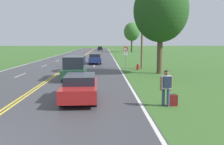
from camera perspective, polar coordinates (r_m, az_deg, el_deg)
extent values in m
cube|color=silver|center=(13.97, -7.33, -5.63)|extent=(0.12, 3.00, 0.00)
cube|color=silver|center=(22.81, -5.21, -0.57)|extent=(0.12, 3.00, 0.00)
cube|color=silver|center=(31.74, -4.28, 1.66)|extent=(0.12, 3.00, 0.00)
cube|color=silver|center=(40.70, -3.76, 2.90)|extent=(0.12, 3.00, 0.00)
cube|color=silver|center=(49.67, -3.42, 3.70)|extent=(0.12, 3.00, 0.00)
cube|color=silver|center=(58.65, -3.19, 4.25)|extent=(0.12, 3.00, 0.00)
cube|color=silver|center=(67.64, -3.02, 4.66)|extent=(0.12, 3.00, 0.00)
cube|color=silver|center=(76.63, -2.89, 4.97)|extent=(0.12, 3.00, 0.00)
cube|color=silver|center=(85.62, -2.79, 5.22)|extent=(0.12, 3.00, 0.00)
cube|color=silver|center=(94.62, -2.70, 5.41)|extent=(0.12, 3.00, 0.00)
cube|color=silver|center=(103.61, -2.64, 5.58)|extent=(0.12, 3.00, 0.00)
cube|color=silver|center=(112.61, -2.58, 5.72)|extent=(0.12, 3.00, 0.00)
cube|color=silver|center=(24.12, -21.15, -0.60)|extent=(0.12, 3.00, 0.00)
cube|color=silver|center=(32.69, -15.99, 1.56)|extent=(0.12, 3.00, 0.00)
cube|color=silver|center=(41.45, -12.98, 2.81)|extent=(0.12, 3.00, 0.00)
cube|color=silver|center=(50.29, -11.02, 3.62)|extent=(0.12, 3.00, 0.00)
cube|color=silver|center=(59.18, -9.65, 4.19)|extent=(0.12, 3.00, 0.00)
cube|color=silver|center=(68.09, -8.63, 4.61)|extent=(0.12, 3.00, 0.00)
cube|color=silver|center=(77.03, -7.85, 4.92)|extent=(0.12, 3.00, 0.00)
cube|color=silver|center=(85.98, -7.23, 5.18)|extent=(0.12, 3.00, 0.00)
cube|color=silver|center=(94.94, -6.73, 5.38)|extent=(0.12, 3.00, 0.00)
cube|color=silver|center=(103.91, -6.31, 5.55)|extent=(0.12, 3.00, 0.00)
cube|color=silver|center=(112.88, -5.96, 5.69)|extent=(0.12, 3.00, 0.00)
cylinder|color=#38476B|center=(12.03, 12.24, -5.80)|extent=(0.14, 0.14, 0.87)
cylinder|color=#38476B|center=(11.94, 13.36, -5.93)|extent=(0.14, 0.14, 0.87)
cube|color=white|center=(11.84, 12.90, -2.29)|extent=(0.48, 0.21, 0.65)
sphere|color=#936647|center=(11.77, 12.96, -0.11)|extent=(0.23, 0.23, 0.23)
sphere|color=#2D2319|center=(11.77, 12.97, 0.09)|extent=(0.22, 0.22, 0.22)
cylinder|color=#936647|center=(11.78, 11.69, -2.63)|extent=(0.09, 0.09, 0.69)
cylinder|color=#936647|center=(11.93, 14.08, -2.57)|extent=(0.09, 0.09, 0.69)
cube|color=#232D47|center=(11.66, 13.17, -2.28)|extent=(0.38, 0.20, 0.55)
cube|color=maroon|center=(12.12, 14.41, -6.52)|extent=(0.46, 0.20, 0.56)
cylinder|color=black|center=(12.05, 14.45, -5.05)|extent=(0.32, 0.04, 0.02)
cylinder|color=red|center=(26.84, 6.22, 1.16)|extent=(0.27, 0.27, 0.55)
sphere|color=red|center=(26.80, 6.23, 1.86)|extent=(0.26, 0.26, 0.26)
cylinder|color=red|center=(26.86, 6.59, 1.29)|extent=(0.08, 0.09, 0.09)
cylinder|color=red|center=(26.81, 5.86, 1.29)|extent=(0.08, 0.09, 0.09)
cylinder|color=gray|center=(27.75, 3.32, 3.54)|extent=(0.07, 0.07, 2.62)
cylinder|color=white|center=(27.68, 3.34, 5.73)|extent=(0.60, 0.02, 0.60)
torus|color=red|center=(27.67, 3.34, 5.73)|extent=(0.55, 0.07, 0.55)
cube|color=white|center=(27.70, 3.33, 4.59)|extent=(0.44, 0.02, 0.44)
cylinder|color=brown|center=(28.18, 7.26, 10.35)|extent=(0.24, 0.24, 9.30)
cylinder|color=#473828|center=(75.62, 4.75, 6.53)|extent=(0.50, 0.50, 4.27)
ellipsoid|color=#386B2D|center=(75.69, 4.79, 9.75)|extent=(5.00, 5.00, 5.75)
cylinder|color=brown|center=(24.19, 11.40, 4.40)|extent=(0.53, 0.53, 3.92)
ellipsoid|color=#234C1E|center=(24.35, 11.66, 14.39)|extent=(5.34, 5.34, 6.14)
cylinder|color=black|center=(11.70, -4.15, -6.70)|extent=(0.22, 0.61, 0.60)
cylinder|color=black|center=(11.83, -12.02, -6.68)|extent=(0.22, 0.61, 0.60)
cylinder|color=black|center=(14.25, -4.02, -4.15)|extent=(0.22, 0.61, 0.60)
cylinder|color=black|center=(14.36, -10.48, -4.17)|extent=(0.22, 0.61, 0.60)
cube|color=#A81E1E|center=(12.95, -7.67, -4.04)|extent=(1.92, 4.26, 0.65)
cube|color=#1E232D|center=(13.02, -7.65, -1.51)|extent=(1.66, 2.36, 0.45)
cylinder|color=black|center=(18.99, -6.81, -1.17)|extent=(0.22, 0.70, 0.69)
cylinder|color=black|center=(19.15, -11.73, -1.19)|extent=(0.22, 0.70, 0.69)
cylinder|color=black|center=(21.87, -6.38, -0.04)|extent=(0.22, 0.70, 0.69)
cylinder|color=black|center=(22.02, -10.67, -0.08)|extent=(0.22, 0.70, 0.69)
cube|color=#1E472D|center=(20.45, -8.89, 0.25)|extent=(1.98, 4.75, 0.67)
cube|color=#1E232D|center=(20.37, -8.94, 2.54)|extent=(1.72, 3.34, 0.97)
cylinder|color=black|center=(33.30, -2.80, 2.53)|extent=(0.23, 0.72, 0.72)
cylinder|color=black|center=(33.29, -5.47, 2.50)|extent=(0.23, 0.72, 0.72)
cylinder|color=black|center=(36.20, -2.93, 2.91)|extent=(0.23, 0.72, 0.72)
cylinder|color=black|center=(36.19, -5.39, 2.89)|extent=(0.23, 0.72, 0.72)
cube|color=navy|center=(34.71, -4.15, 3.19)|extent=(1.95, 4.77, 0.65)
cube|color=#1E232D|center=(34.87, -4.16, 4.15)|extent=(1.65, 2.65, 0.48)
cylinder|color=black|center=(90.30, -2.38, 5.51)|extent=(0.21, 0.63, 0.62)
cylinder|color=black|center=(90.36, -3.41, 5.51)|extent=(0.21, 0.63, 0.62)
cylinder|color=black|center=(93.13, -2.32, 5.57)|extent=(0.21, 0.63, 0.62)
cylinder|color=black|center=(93.19, -3.33, 5.56)|extent=(0.21, 0.63, 0.62)
cube|color=black|center=(91.73, -2.86, 5.72)|extent=(1.93, 4.61, 0.63)
cube|color=#1E232D|center=(91.72, -2.86, 6.11)|extent=(1.68, 3.23, 0.61)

